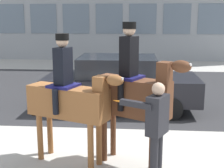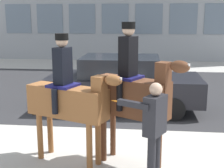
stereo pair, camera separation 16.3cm
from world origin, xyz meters
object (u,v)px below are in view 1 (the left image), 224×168
object	(u,v)px
mounted_horse_lead	(69,99)
pedestrian_bystander	(156,128)
mounted_horse_companion	(134,93)
street_car_near_lane	(120,83)

from	to	relation	value
mounted_horse_lead	pedestrian_bystander	distance (m)	1.78
mounted_horse_lead	mounted_horse_companion	world-z (taller)	mounted_horse_companion
mounted_horse_lead	mounted_horse_companion	xyz separation A→B (m)	(1.18, -0.02, 0.13)
mounted_horse_lead	pedestrian_bystander	bearing A→B (deg)	-7.27
mounted_horse_companion	pedestrian_bystander	bearing A→B (deg)	-37.58
mounted_horse_lead	pedestrian_bystander	xyz separation A→B (m)	(1.54, -0.86, -0.21)
pedestrian_bystander	mounted_horse_companion	bearing A→B (deg)	-38.20
pedestrian_bystander	street_car_near_lane	bearing A→B (deg)	-51.26
mounted_horse_lead	mounted_horse_companion	distance (m)	1.19
pedestrian_bystander	street_car_near_lane	distance (m)	4.49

